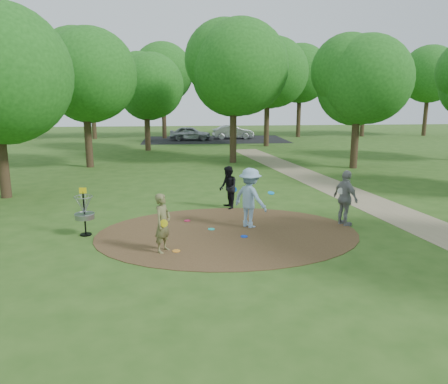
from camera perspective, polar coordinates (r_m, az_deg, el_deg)
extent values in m
plane|color=#2D5119|center=(14.06, 0.50, -5.44)|extent=(100.00, 100.00, 0.00)
cylinder|color=#47301C|center=(14.06, 0.50, -5.40)|extent=(8.40, 8.40, 0.02)
cube|color=#8C7A5B|center=(17.78, 21.07, -2.42)|extent=(7.55, 39.89, 0.01)
cube|color=black|center=(43.64, -1.22, 6.86)|extent=(14.00, 8.00, 0.01)
imported|color=#69673C|center=(12.34, -8.00, -4.05)|extent=(0.65, 0.73, 1.69)
cylinder|color=yellow|center=(12.15, -7.85, -4.07)|extent=(0.22, 0.09, 0.22)
imported|color=#89AACC|center=(14.49, 3.42, -0.79)|extent=(1.41, 1.47, 2.01)
cylinder|color=#0D98E8|center=(14.54, 6.17, -0.12)|extent=(0.26, 0.26, 0.08)
imported|color=black|center=(16.91, 0.54, 0.58)|extent=(0.76, 0.91, 1.67)
cylinder|color=blue|center=(17.00, 1.32, 0.33)|extent=(0.23, 0.10, 0.22)
imported|color=gray|center=(15.25, 15.59, -0.78)|extent=(0.81, 1.20, 1.90)
cylinder|color=silver|center=(15.06, 14.99, 0.12)|extent=(0.22, 0.07, 0.22)
cylinder|color=#18C4B5|center=(14.42, -1.67, -4.87)|extent=(0.22, 0.22, 0.02)
cylinder|color=blue|center=(13.70, 2.64, -5.81)|extent=(0.22, 0.22, 0.02)
cylinder|color=#D91549|center=(15.42, -4.83, -3.74)|extent=(0.22, 0.22, 0.02)
imported|color=#A3A5AA|center=(43.08, -4.44, 7.65)|extent=(4.11, 1.94, 1.36)
imported|color=#969A9D|center=(44.34, 1.17, 7.82)|extent=(4.14, 1.58, 1.35)
cylinder|color=orange|center=(12.54, -6.25, -7.65)|extent=(0.22, 0.22, 0.02)
cylinder|color=black|center=(14.40, -17.76, -2.82)|extent=(0.05, 0.05, 1.35)
cylinder|color=black|center=(14.58, -17.59, -5.31)|extent=(0.36, 0.36, 0.04)
cylinder|color=gray|center=(14.41, -17.74, -3.03)|extent=(0.60, 0.60, 0.16)
torus|color=gray|center=(14.39, -17.76, -2.73)|extent=(0.63, 0.63, 0.03)
torus|color=gray|center=(14.26, -17.91, -0.59)|extent=(0.58, 0.58, 0.02)
cube|color=yellow|center=(14.22, -17.96, 0.19)|extent=(0.22, 0.02, 0.18)
cylinder|color=#332316|center=(20.87, -26.96, 3.95)|extent=(0.44, 0.44, 3.42)
cylinder|color=#332316|center=(27.95, -17.32, 6.99)|extent=(0.44, 0.44, 3.80)
sphere|color=#1C5516|center=(27.86, -17.79, 13.96)|extent=(5.46, 5.46, 5.46)
cylinder|color=#332316|center=(28.59, 1.20, 8.04)|extent=(0.44, 0.44, 4.18)
sphere|color=#1C5516|center=(28.54, 1.24, 15.55)|extent=(6.00, 6.00, 6.00)
cylinder|color=#332316|center=(27.49, 16.74, 6.74)|extent=(0.44, 0.44, 3.61)
sphere|color=#1C5516|center=(27.38, 17.17, 13.45)|extent=(5.13, 5.13, 5.13)
cylinder|color=#332316|center=(35.48, -9.98, 8.12)|extent=(0.44, 0.44, 3.42)
sphere|color=#1C5516|center=(35.38, -10.17, 13.14)|extent=(5.08, 5.08, 5.08)
cylinder|color=#332316|center=(38.09, 5.59, 9.26)|extent=(0.44, 0.44, 4.37)
sphere|color=#1C5516|center=(38.07, 5.72, 14.98)|extent=(5.87, 5.87, 5.87)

